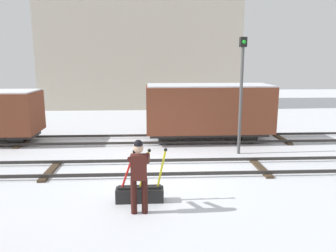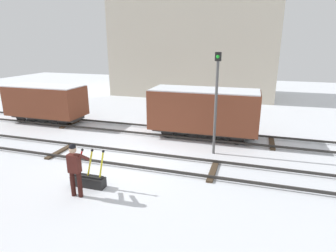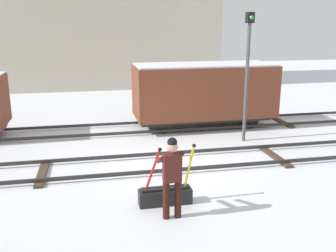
% 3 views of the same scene
% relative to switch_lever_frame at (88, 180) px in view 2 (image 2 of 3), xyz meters
% --- Properties ---
extents(ground_plane, '(60.00, 60.00, 0.00)m').
position_rel_switch_lever_frame_xyz_m(ground_plane, '(0.48, 2.44, -0.25)').
color(ground_plane, silver).
extents(track_main_line, '(44.00, 1.94, 0.18)m').
position_rel_switch_lever_frame_xyz_m(track_main_line, '(0.48, 2.44, -0.14)').
color(track_main_line, '#2D2B28').
rests_on(track_main_line, ground_plane).
extents(track_siding_near, '(44.00, 1.94, 0.18)m').
position_rel_switch_lever_frame_xyz_m(track_siding_near, '(0.48, 6.45, -0.13)').
color(track_siding_near, '#2D2B28').
rests_on(track_siding_near, ground_plane).
extents(switch_lever_frame, '(1.35, 0.37, 1.43)m').
position_rel_switch_lever_frame_xyz_m(switch_lever_frame, '(0.00, 0.00, 0.00)').
color(switch_lever_frame, black).
rests_on(switch_lever_frame, ground_plane).
extents(rail_worker, '(0.54, 0.67, 1.83)m').
position_rel_switch_lever_frame_xyz_m(rail_worker, '(0.01, -0.66, 0.80)').
color(rail_worker, '#351511').
rests_on(rail_worker, ground_plane).
extents(signal_post, '(0.24, 0.32, 4.47)m').
position_rel_switch_lever_frame_xyz_m(signal_post, '(3.74, 4.32, 2.44)').
color(signal_post, '#4C4C4C').
rests_on(signal_post, ground_plane).
extents(apartment_building, '(15.13, 6.79, 11.57)m').
position_rel_switch_lever_frame_xyz_m(apartment_building, '(-0.48, 19.36, 5.55)').
color(apartment_building, beige).
rests_on(apartment_building, ground_plane).
extents(freight_car_back_track, '(4.82, 2.06, 2.34)m').
position_rel_switch_lever_frame_xyz_m(freight_car_back_track, '(-7.08, 6.45, 1.10)').
color(freight_car_back_track, '#2D2B28').
rests_on(freight_car_back_track, ground_plane).
extents(freight_car_far_end, '(5.56, 2.23, 2.57)m').
position_rel_switch_lever_frame_xyz_m(freight_car_far_end, '(2.86, 6.45, 1.22)').
color(freight_car_far_end, '#2D2B28').
rests_on(freight_car_far_end, ground_plane).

